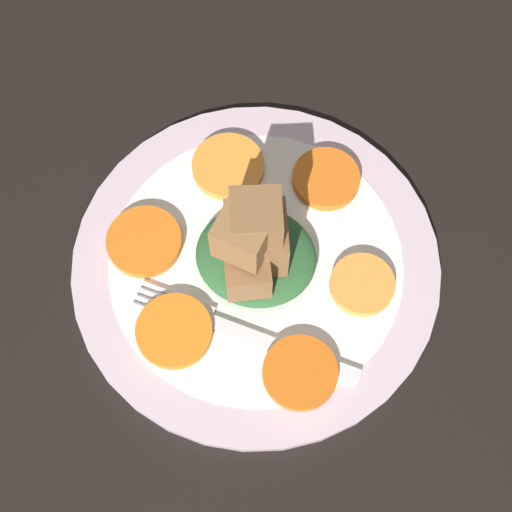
# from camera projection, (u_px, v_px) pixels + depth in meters

# --- Properties ---
(table_slab) EXTENTS (1.20, 1.20, 0.02)m
(table_slab) POSITION_uv_depth(u_px,v_px,m) (256.00, 270.00, 0.61)
(table_slab) COLOR black
(table_slab) RESTS_ON ground
(plate) EXTENTS (0.31, 0.31, 0.01)m
(plate) POSITION_uv_depth(u_px,v_px,m) (256.00, 263.00, 0.60)
(plate) COLOR silver
(plate) RESTS_ON table_slab
(carrot_slice_0) EXTENTS (0.06, 0.06, 0.01)m
(carrot_slice_0) POSITION_uv_depth(u_px,v_px,m) (174.00, 331.00, 0.57)
(carrot_slice_0) COLOR orange
(carrot_slice_0) RESTS_ON plate
(carrot_slice_1) EXTENTS (0.06, 0.06, 0.01)m
(carrot_slice_1) POSITION_uv_depth(u_px,v_px,m) (300.00, 373.00, 0.55)
(carrot_slice_1) COLOR orange
(carrot_slice_1) RESTS_ON plate
(carrot_slice_2) EXTENTS (0.05, 0.05, 0.01)m
(carrot_slice_2) POSITION_uv_depth(u_px,v_px,m) (363.00, 281.00, 0.58)
(carrot_slice_2) COLOR #F99439
(carrot_slice_2) RESTS_ON plate
(carrot_slice_3) EXTENTS (0.06, 0.06, 0.01)m
(carrot_slice_3) POSITION_uv_depth(u_px,v_px,m) (326.00, 179.00, 0.62)
(carrot_slice_3) COLOR orange
(carrot_slice_3) RESTS_ON plate
(carrot_slice_4) EXTENTS (0.06, 0.06, 0.01)m
(carrot_slice_4) POSITION_uv_depth(u_px,v_px,m) (228.00, 166.00, 0.62)
(carrot_slice_4) COLOR orange
(carrot_slice_4) RESTS_ON plate
(carrot_slice_5) EXTENTS (0.06, 0.06, 0.01)m
(carrot_slice_5) POSITION_uv_depth(u_px,v_px,m) (144.00, 241.00, 0.60)
(carrot_slice_5) COLOR orange
(carrot_slice_5) RESTS_ON plate
(center_pile) EXTENTS (0.10, 0.09, 0.10)m
(center_pile) POSITION_uv_depth(u_px,v_px,m) (255.00, 246.00, 0.56)
(center_pile) COLOR #2D6033
(center_pile) RESTS_ON plate
(fork) EXTENTS (0.19, 0.04, 0.00)m
(fork) POSITION_uv_depth(u_px,v_px,m) (240.00, 332.00, 0.57)
(fork) COLOR silver
(fork) RESTS_ON plate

